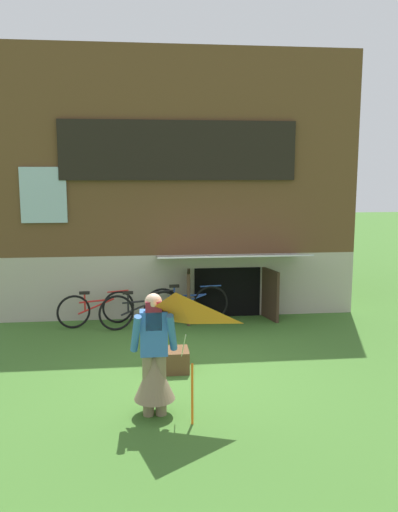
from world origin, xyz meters
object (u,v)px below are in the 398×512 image
object	(u,v)px
bicycle_blue	(186,304)
wooden_crate	(171,360)
bicycle_red	(96,309)
bicycle_black	(140,310)
person	(154,365)
kite	(176,330)

from	to	relation	value
bicycle_blue	wooden_crate	distance (m)	2.67
bicycle_red	bicycle_black	bearing A→B (deg)	-34.00
person	wooden_crate	bearing A→B (deg)	94.08
person	bicycle_blue	world-z (taller)	person
bicycle_blue	bicycle_black	xyz separation A→B (m)	(-0.94, -0.27, -0.02)
bicycle_blue	wooden_crate	bearing A→B (deg)	-106.28
person	wooden_crate	xyz separation A→B (m)	(0.29, 1.48, -0.50)
bicycle_blue	wooden_crate	size ratio (longest dim) A/B	3.24
bicycle_black	wooden_crate	xyz separation A→B (m)	(0.48, -2.34, -0.20)
bicycle_red	wooden_crate	bearing A→B (deg)	-80.81
kite	bicycle_blue	world-z (taller)	kite
person	bicycle_blue	bearing A→B (deg)	94.83
wooden_crate	bicycle_red	bearing A→B (deg)	117.54
person	bicycle_blue	distance (m)	4.18
kite	bicycle_red	size ratio (longest dim) A/B	1.05
person	bicycle_red	world-z (taller)	person
bicycle_blue	bicycle_red	size ratio (longest dim) A/B	1.16
kite	wooden_crate	distance (m)	2.33
bicycle_blue	wooden_crate	world-z (taller)	bicycle_blue
kite	bicycle_red	distance (m)	4.90
person	bicycle_black	distance (m)	3.84
kite	bicycle_red	xyz separation A→B (m)	(-1.29, 4.64, -0.93)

